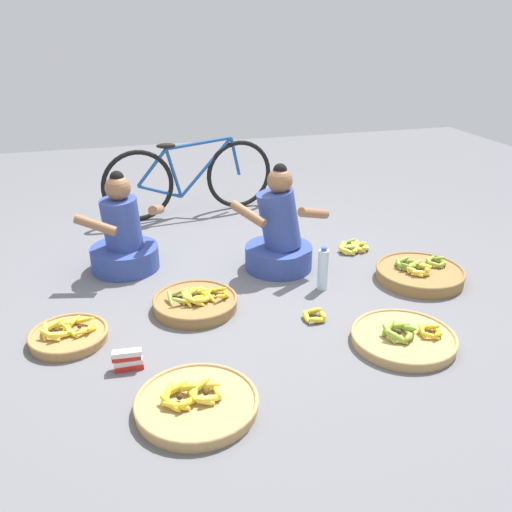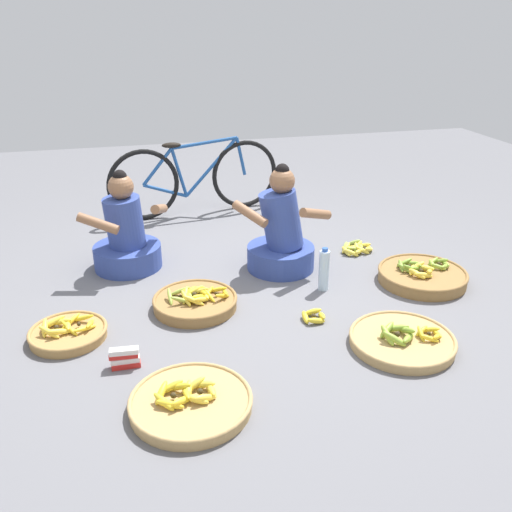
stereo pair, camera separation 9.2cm
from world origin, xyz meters
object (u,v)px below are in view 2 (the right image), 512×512
object	(u,v)px
loose_bananas_near_vendor	(314,316)
banana_basket_front_right	(402,340)
banana_basket_mid_left	(422,275)
banana_basket_front_left	(68,332)
vendor_woman_behind	(126,238)
banana_basket_near_bicycle	(190,402)
loose_bananas_back_right	(356,248)
packet_carton_stack	(125,358)
water_bottle	(324,270)
bicycle_leaning	(195,178)
banana_basket_back_center	(195,301)
vendor_woman_front	(281,236)

from	to	relation	value
loose_bananas_near_vendor	banana_basket_front_right	bearing A→B (deg)	-44.88
banana_basket_mid_left	banana_basket_front_left	world-z (taller)	banana_basket_mid_left
vendor_woman_behind	banana_basket_near_bicycle	bearing A→B (deg)	-82.76
banana_basket_front_left	loose_bananas_back_right	xyz separation A→B (m)	(2.25, 0.80, -0.01)
banana_basket_near_bicycle	packet_carton_stack	xyz separation A→B (m)	(-0.31, 0.44, 0.02)
water_bottle	banana_basket_near_bicycle	bearing A→B (deg)	-136.26
water_bottle	banana_basket_mid_left	bearing A→B (deg)	-4.99
bicycle_leaning	banana_basket_back_center	bearing A→B (deg)	-98.99
bicycle_leaning	banana_basket_back_center	distance (m)	1.96
banana_basket_back_center	water_bottle	distance (m)	0.94
banana_basket_mid_left	banana_basket_back_center	xyz separation A→B (m)	(-1.69, 0.02, -0.00)
banana_basket_back_center	water_bottle	xyz separation A→B (m)	(0.93, 0.05, 0.10)
water_bottle	packet_carton_stack	distance (m)	1.55
vendor_woman_behind	packet_carton_stack	world-z (taller)	vendor_woman_behind
water_bottle	loose_bananas_near_vendor	bearing A→B (deg)	-118.28
vendor_woman_front	banana_basket_mid_left	world-z (taller)	vendor_woman_front
bicycle_leaning	water_bottle	xyz separation A→B (m)	(0.63, -1.87, -0.20)
banana_basket_back_center	loose_bananas_back_right	world-z (taller)	banana_basket_back_center
bicycle_leaning	banana_basket_back_center	world-z (taller)	bicycle_leaning
packet_carton_stack	loose_bananas_back_right	bearing A→B (deg)	31.81
water_bottle	vendor_woman_front	bearing A→B (deg)	114.46
vendor_woman_behind	vendor_woman_front	bearing A→B (deg)	-15.31
banana_basket_mid_left	packet_carton_stack	size ratio (longest dim) A/B	3.82
loose_bananas_near_vendor	vendor_woman_front	bearing A→B (deg)	88.67
vendor_woman_behind	banana_basket_front_right	world-z (taller)	vendor_woman_behind
banana_basket_front_left	banana_basket_front_right	bearing A→B (deg)	-16.54
banana_basket_front_left	loose_bananas_near_vendor	world-z (taller)	banana_basket_front_left
vendor_woman_front	water_bottle	size ratio (longest dim) A/B	2.57
vendor_woman_front	packet_carton_stack	size ratio (longest dim) A/B	4.88
banana_basket_near_bicycle	packet_carton_stack	distance (m)	0.54
bicycle_leaning	water_bottle	distance (m)	1.99
bicycle_leaning	banana_basket_near_bicycle	xyz separation A→B (m)	(-0.48, -2.94, -0.32)
banana_basket_mid_left	packet_carton_stack	distance (m)	2.24
banana_basket_front_left	packet_carton_stack	size ratio (longest dim) A/B	2.79
banana_basket_front_right	loose_bananas_back_right	world-z (taller)	banana_basket_front_right
vendor_woman_front	banana_basket_back_center	size ratio (longest dim) A/B	1.45
banana_basket_near_bicycle	banana_basket_front_left	size ratio (longest dim) A/B	1.33
bicycle_leaning	loose_bananas_near_vendor	xyz separation A→B (m)	(0.42, -2.27, -0.33)
banana_basket_front_right	banana_basket_front_left	bearing A→B (deg)	163.46
vendor_woman_front	vendor_woman_behind	xyz separation A→B (m)	(-1.15, 0.31, -0.02)
loose_bananas_back_right	packet_carton_stack	bearing A→B (deg)	-148.19
banana_basket_back_center	bicycle_leaning	bearing A→B (deg)	81.01
vendor_woman_front	banana_basket_near_bicycle	xyz separation A→B (m)	(-0.92, -1.49, -0.23)
water_bottle	packet_carton_stack	size ratio (longest dim) A/B	1.90
banana_basket_mid_left	banana_basket_front_left	distance (m)	2.50
vendor_woman_front	loose_bananas_back_right	size ratio (longest dim) A/B	2.76
bicycle_leaning	water_bottle	bearing A→B (deg)	-71.37
banana_basket_back_center	loose_bananas_back_right	size ratio (longest dim) A/B	1.90
banana_basket_back_center	loose_bananas_near_vendor	distance (m)	0.80
vendor_woman_behind	banana_basket_front_right	xyz separation A→B (m)	(1.54, -1.55, -0.21)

